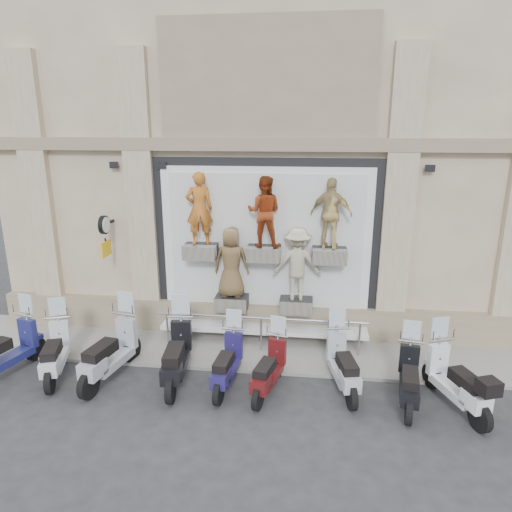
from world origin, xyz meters
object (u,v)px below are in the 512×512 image
(scooter_e, at_px, (227,354))
(scooter_g, at_px, (344,355))
(scooter_a, at_px, (4,341))
(scooter_f, at_px, (269,360))
(scooter_c, at_px, (109,342))
(clock_sign_bracket, at_px, (105,231))
(scooter_h, at_px, (410,369))
(guard_rail, at_px, (261,335))
(scooter_b, at_px, (54,342))
(scooter_i, at_px, (457,370))
(scooter_d, at_px, (176,345))

(scooter_e, height_order, scooter_g, scooter_g)
(scooter_a, relative_size, scooter_f, 1.15)
(scooter_c, relative_size, scooter_f, 1.21)
(clock_sign_bracket, relative_size, scooter_h, 0.55)
(scooter_a, bearing_deg, guard_rail, 32.31)
(scooter_b, bearing_deg, scooter_c, -17.55)
(scooter_g, distance_m, scooter_i, 2.14)
(scooter_b, bearing_deg, scooter_e, -18.26)
(scooter_e, distance_m, scooter_h, 3.63)
(scooter_c, xyz_separation_m, scooter_g, (4.90, 0.17, -0.10))
(clock_sign_bracket, relative_size, scooter_c, 0.47)
(scooter_a, xyz_separation_m, scooter_e, (4.83, 0.15, -0.09))
(scooter_i, bearing_deg, scooter_h, 156.88)
(scooter_h, height_order, scooter_i, scooter_i)
(scooter_h, distance_m, scooter_i, 0.86)
(scooter_b, distance_m, scooter_c, 1.25)
(clock_sign_bracket, relative_size, scooter_i, 0.51)
(guard_rail, xyz_separation_m, scooter_b, (-4.31, -1.56, 0.33))
(scooter_i, bearing_deg, scooter_e, 156.84)
(scooter_a, bearing_deg, scooter_h, 14.63)
(guard_rail, relative_size, scooter_b, 2.60)
(clock_sign_bracket, distance_m, scooter_b, 2.89)
(scooter_d, height_order, scooter_f, scooter_d)
(scooter_a, bearing_deg, scooter_d, 17.88)
(scooter_g, bearing_deg, scooter_c, 170.65)
(scooter_a, xyz_separation_m, scooter_f, (5.71, 0.04, -0.11))
(scooter_b, distance_m, scooter_g, 6.15)
(scooter_g, relative_size, scooter_i, 0.96)
(scooter_d, bearing_deg, scooter_i, -8.98)
(scooter_b, relative_size, scooter_e, 1.07)
(guard_rail, distance_m, scooter_i, 4.33)
(scooter_a, height_order, scooter_f, scooter_a)
(clock_sign_bracket, height_order, scooter_a, clock_sign_bracket)
(scooter_c, bearing_deg, scooter_g, 12.54)
(guard_rail, height_order, scooter_f, scooter_f)
(clock_sign_bracket, distance_m, scooter_e, 4.43)
(scooter_b, height_order, scooter_i, scooter_i)
(scooter_h, bearing_deg, clock_sign_bracket, 172.14)
(scooter_b, height_order, scooter_e, scooter_b)
(clock_sign_bracket, bearing_deg, scooter_e, -30.87)
(clock_sign_bracket, height_order, scooter_g, clock_sign_bracket)
(scooter_c, relative_size, scooter_h, 1.16)
(scooter_a, distance_m, scooter_b, 1.07)
(scooter_e, xyz_separation_m, scooter_g, (2.38, 0.17, 0.03))
(guard_rail, bearing_deg, scooter_h, -29.15)
(scooter_g, bearing_deg, scooter_h, -27.17)
(scooter_b, distance_m, scooter_h, 7.39)
(scooter_e, bearing_deg, clock_sign_bracket, 154.04)
(clock_sign_bracket, bearing_deg, scooter_i, -15.88)
(scooter_c, xyz_separation_m, scooter_f, (3.41, -0.11, -0.15))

